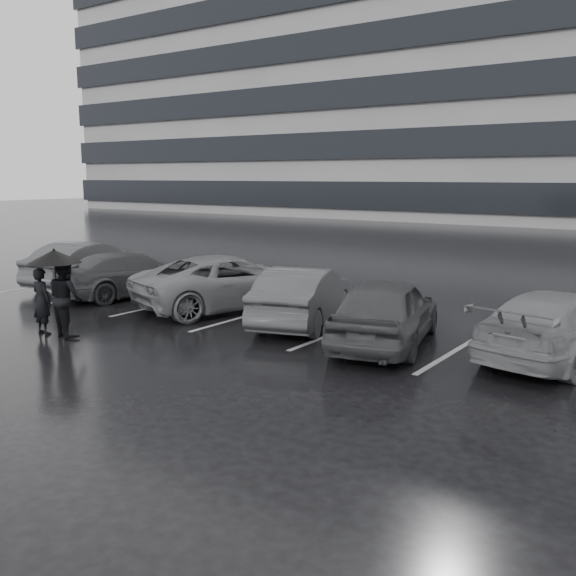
# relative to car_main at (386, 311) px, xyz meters

# --- Properties ---
(ground) EXTENTS (160.00, 160.00, 0.00)m
(ground) POSITION_rel_car_main_xyz_m (-2.01, -1.58, -0.74)
(ground) COLOR black
(ground) RESTS_ON ground
(office_building) EXTENTS (61.00, 26.00, 29.00)m
(office_building) POSITION_rel_car_main_xyz_m (-24.01, 46.42, 13.61)
(office_building) COLOR gray
(office_building) RESTS_ON ground
(car_main) EXTENTS (2.73, 4.61, 1.47)m
(car_main) POSITION_rel_car_main_xyz_m (0.00, 0.00, 0.00)
(car_main) COLOR black
(car_main) RESTS_ON ground
(car_west_a) EXTENTS (2.67, 4.49, 1.40)m
(car_west_a) POSITION_rel_car_main_xyz_m (-2.53, 0.65, -0.04)
(car_west_a) COLOR #2A2A2C
(car_west_a) RESTS_ON ground
(car_west_b) EXTENTS (3.96, 5.70, 1.45)m
(car_west_b) POSITION_rel_car_main_xyz_m (-5.23, 1.05, -0.01)
(car_west_b) COLOR #525254
(car_west_b) RESTS_ON ground
(car_west_c) EXTENTS (2.75, 4.85, 1.33)m
(car_west_c) POSITION_rel_car_main_xyz_m (-8.79, 0.72, -0.07)
(car_west_c) COLOR black
(car_west_c) RESTS_ON ground
(car_west_d) EXTENTS (2.27, 4.62, 1.46)m
(car_west_d) POSITION_rel_car_main_xyz_m (-11.32, 1.11, -0.01)
(car_west_d) COLOR #2A2A2C
(car_west_d) RESTS_ON ground
(car_east) EXTENTS (2.68, 4.92, 1.35)m
(car_east) POSITION_rel_car_main_xyz_m (3.28, 1.01, -0.06)
(car_east) COLOR #525254
(car_east) RESTS_ON ground
(pedestrian_left) EXTENTS (0.57, 0.38, 1.52)m
(pedestrian_left) POSITION_rel_car_main_xyz_m (-6.79, -3.62, 0.02)
(pedestrian_left) COLOR black
(pedestrian_left) RESTS_ON ground
(pedestrian_right) EXTENTS (0.97, 0.83, 1.75)m
(pedestrian_right) POSITION_rel_car_main_xyz_m (-6.17, -3.43, 0.14)
(pedestrian_right) COLOR black
(pedestrian_right) RESTS_ON ground
(umbrella) EXTENTS (1.16, 1.16, 1.97)m
(umbrella) POSITION_rel_car_main_xyz_m (-6.38, -3.51, 1.06)
(umbrella) COLOR black
(umbrella) RESTS_ON ground
(stall_stripes) EXTENTS (19.72, 5.00, 0.00)m
(stall_stripes) POSITION_rel_car_main_xyz_m (-2.81, 0.92, -0.73)
(stall_stripes) COLOR #9C9C9E
(stall_stripes) RESTS_ON ground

